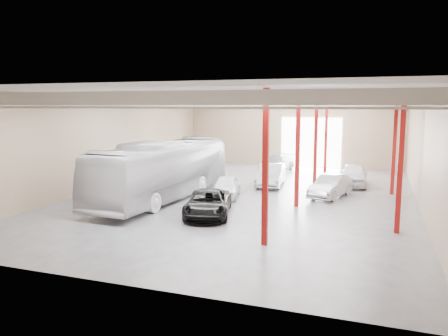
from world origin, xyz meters
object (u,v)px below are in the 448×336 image
Objects in this scene: black_sedan at (208,203)px; car_right_near at (331,186)px; coach_bus at (164,170)px; car_row_c at (277,163)px; car_row_a at (226,187)px; car_right_far at (353,174)px; car_row_b at (271,175)px.

black_sedan is 1.14× the size of car_right_near.
car_row_c is (4.41, 14.70, -1.20)m from coach_bus.
car_row_a is 10.94m from car_right_far.
car_row_c reaches higher than car_right_near.
car_right_near is at bearing -104.83° from car_right_far.
car_row_c is at bearing 75.02° from black_sedan.
coach_bus reaches higher than car_row_c.
coach_bus is 2.69× the size of black_sedan.
car_row_b is (5.64, 7.10, -1.10)m from coach_bus.
car_row_b is 6.52m from car_right_far.
car_row_a is 0.93× the size of car_right_near.
coach_bus reaches higher than car_row_a.
black_sedan is 10.46m from car_row_b.
black_sedan is at bearing -102.42° from car_row_b.
car_right_far is at bearing 14.45° from car_row_b.
car_right_near is at bearing 6.99° from car_row_a.
car_right_near reaches higher than black_sedan.
car_right_near is (10.53, 4.19, -1.20)m from coach_bus.
coach_bus is 2.78× the size of car_right_far.
car_row_b reaches higher than black_sedan.
car_right_near is (4.88, -2.90, -0.10)m from car_row_b.
car_row_b is at bearing -70.84° from car_row_c.
car_right_far reaches higher than car_row_b.
car_row_b is 5.68m from car_right_near.
car_row_c is at bearing 75.40° from car_row_a.
car_row_a is 0.82× the size of car_row_b.
car_right_near is 0.91× the size of car_right_far.
car_row_c is at bearing 135.41° from car_right_near.
car_right_far reaches higher than car_row_a.
coach_bus is 15.08m from car_right_far.
black_sedan is 1.04× the size of car_right_far.
car_row_a is (-0.72, 5.20, -0.00)m from black_sedan.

